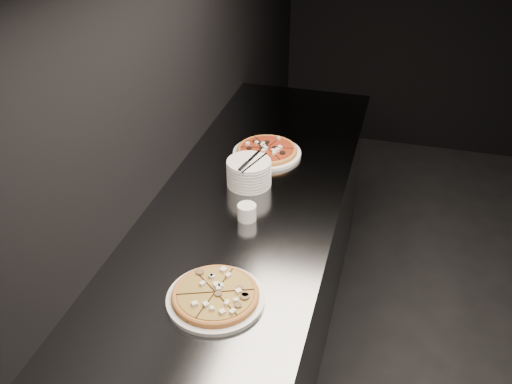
% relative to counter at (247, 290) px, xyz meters
% --- Properties ---
extents(wall_left, '(0.02, 5.00, 2.80)m').
position_rel_counter_xyz_m(wall_left, '(-0.37, 0.00, 0.94)').
color(wall_left, black).
rests_on(wall_left, floor).
extents(counter, '(0.74, 2.44, 0.92)m').
position_rel_counter_xyz_m(counter, '(0.00, 0.00, 0.00)').
color(counter, '#585A5F').
rests_on(counter, floor).
extents(pizza_mushroom, '(0.36, 0.36, 0.04)m').
position_rel_counter_xyz_m(pizza_mushroom, '(0.06, -0.55, 0.48)').
color(pizza_mushroom, silver).
rests_on(pizza_mushroom, counter).
extents(pizza_tomato, '(0.33, 0.33, 0.04)m').
position_rel_counter_xyz_m(pizza_tomato, '(-0.02, 0.42, 0.48)').
color(pizza_tomato, silver).
rests_on(pizza_tomato, counter).
extents(plate_stack, '(0.18, 0.18, 0.11)m').
position_rel_counter_xyz_m(plate_stack, '(-0.03, 0.15, 0.51)').
color(plate_stack, silver).
rests_on(plate_stack, counter).
extents(cutlery, '(0.10, 0.19, 0.01)m').
position_rel_counter_xyz_m(cutlery, '(-0.02, 0.14, 0.57)').
color(cutlery, silver).
rests_on(cutlery, plate_stack).
extents(ramekin, '(0.07, 0.07, 0.06)m').
position_rel_counter_xyz_m(ramekin, '(0.03, -0.10, 0.49)').
color(ramekin, silver).
rests_on(ramekin, counter).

